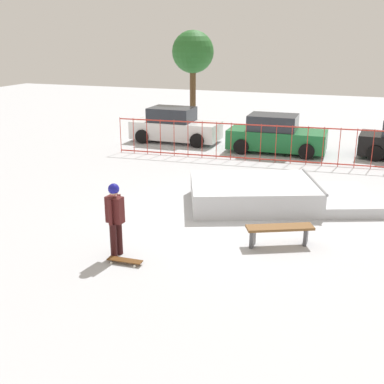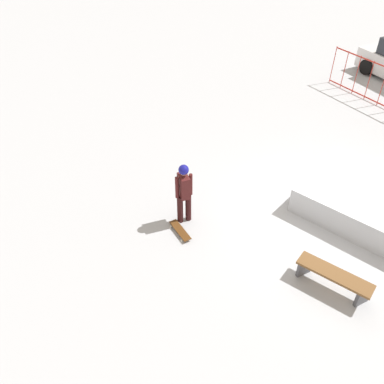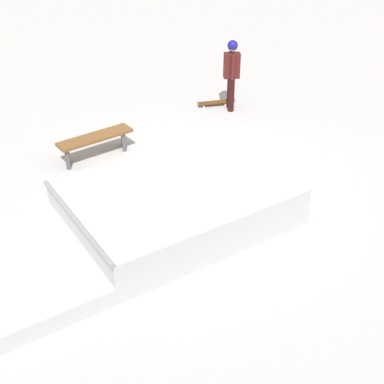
% 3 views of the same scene
% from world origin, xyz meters
% --- Properties ---
extents(ground_plane, '(60.00, 60.00, 0.00)m').
position_xyz_m(ground_plane, '(0.00, 0.00, 0.00)').
color(ground_plane, '#B7BABF').
extents(skater, '(0.40, 0.44, 1.73)m').
position_xyz_m(skater, '(-1.55, -3.23, 1.01)').
color(skater, black).
rests_on(skater, ground).
extents(skateboard, '(0.81, 0.29, 0.09)m').
position_xyz_m(skateboard, '(-1.19, -3.53, 0.08)').
color(skateboard, '#593314').
rests_on(skateboard, ground).
extents(park_bench, '(1.62, 1.05, 0.48)m').
position_xyz_m(park_bench, '(1.83, -1.38, 0.36)').
color(park_bench, brown).
rests_on(park_bench, ground).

